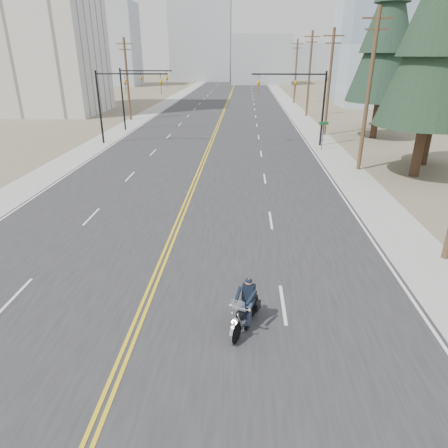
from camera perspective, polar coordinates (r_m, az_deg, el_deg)
ground_plane at (r=12.27m, az=-15.48°, el=-20.99°), size 400.00×400.00×0.00m
road at (r=78.80m, az=0.46°, el=16.92°), size 20.00×200.00×0.01m
sidewalk_left at (r=80.14m, az=-8.15°, el=16.80°), size 3.00×200.00×0.01m
sidewalk_right at (r=79.13m, az=9.18°, el=16.67°), size 3.00×200.00×0.01m
traffic_mast_left at (r=42.30m, az=-14.88°, el=17.64°), size 7.10×0.26×7.00m
traffic_mast_right at (r=40.79m, az=11.25°, el=17.78°), size 7.10×0.26×7.00m
traffic_mast_far at (r=50.07m, az=-12.49°, el=18.50°), size 6.10×0.26×7.00m
street_sign at (r=39.51m, az=13.96°, el=12.79°), size 0.90×0.06×2.62m
utility_pole_b at (r=32.63m, az=19.97°, el=17.54°), size 2.20×0.30×11.50m
utility_pole_c at (r=47.22m, az=14.82°, el=19.10°), size 2.20×0.30×11.00m
utility_pole_d at (r=61.98m, az=12.11°, el=20.34°), size 2.20×0.30×11.50m
utility_pole_e at (r=78.83m, az=10.23°, el=20.76°), size 2.20×0.30×11.00m
utility_pole_left at (r=58.58m, az=-13.66°, el=19.58°), size 2.20×0.30×10.50m
apartment_block at (r=70.99m, az=-26.24°, el=26.29°), size 18.00×14.00×30.00m
glass_building at (r=83.32m, az=24.96°, el=22.19°), size 24.00×16.00×20.00m
haze_bldg_a at (r=129.17m, az=-15.66°, el=23.41°), size 14.00×12.00×22.00m
haze_bldg_b at (r=133.36m, az=5.33°, el=22.33°), size 18.00×14.00×14.00m
haze_bldg_c at (r=123.78m, az=21.78°, el=21.81°), size 16.00×12.00×18.00m
haze_bldg_d at (r=149.15m, az=-3.27°, el=24.75°), size 20.00×15.00×26.00m
haze_bldg_e at (r=159.75m, az=11.57°, el=21.73°), size 14.00×14.00×12.00m
haze_bldg_f at (r=148.26m, az=-19.59°, el=21.66°), size 12.00×12.00×16.00m
motorcyclist at (r=13.24m, az=3.00°, el=-11.59°), size 1.66×2.37×1.70m
conifer_near at (r=32.30m, az=28.94°, el=24.55°), size 7.02×7.02×18.58m
conifer_mid at (r=36.29m, az=29.00°, el=21.12°), size 5.77×5.77×15.38m
conifer_tall at (r=46.96m, az=22.50°, el=24.70°), size 6.91×6.91×19.19m
conifer_far at (r=55.36m, az=22.69°, el=21.50°), size 5.51×5.51×14.76m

